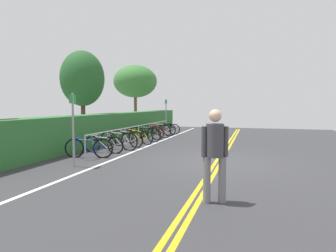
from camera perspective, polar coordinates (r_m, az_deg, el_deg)
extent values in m
cube|color=#353538|center=(9.40, 9.77, -7.05)|extent=(28.49, 12.99, 0.05)
cube|color=gold|center=(9.39, 10.26, -6.90)|extent=(25.64, 0.10, 0.00)
cube|color=gold|center=(9.41, 9.28, -6.87)|extent=(25.64, 0.10, 0.00)
cube|color=white|center=(10.31, -9.15, -5.90)|extent=(25.64, 0.12, 0.00)
cylinder|color=#9EA0A5|center=(9.85, -15.82, -4.14)|extent=(0.05, 0.05, 0.80)
cylinder|color=#9EA0A5|center=(11.17, -11.64, -3.10)|extent=(0.05, 0.05, 0.80)
cylinder|color=#9EA0A5|center=(12.53, -8.36, -2.28)|extent=(0.05, 0.05, 0.80)
cylinder|color=#9EA0A5|center=(13.94, -5.74, -1.62)|extent=(0.05, 0.05, 0.80)
cylinder|color=#9EA0A5|center=(15.36, -3.60, -1.07)|extent=(0.05, 0.05, 0.80)
cylinder|color=#9EA0A5|center=(16.81, -1.83, -0.62)|extent=(0.05, 0.05, 0.80)
cylinder|color=#9EA0A5|center=(18.27, -0.34, -0.24)|extent=(0.05, 0.05, 0.80)
cylinder|color=#9EA0A5|center=(13.90, -5.75, 0.02)|extent=(9.21, 0.04, 0.04)
torus|color=black|center=(10.47, -17.73, -4.14)|extent=(0.20, 0.69, 0.69)
torus|color=black|center=(10.14, -12.52, -4.31)|extent=(0.20, 0.69, 0.69)
cylinder|color=#1947B7|center=(10.33, -15.82, -3.77)|extent=(0.15, 0.56, 0.47)
cylinder|color=#1947B7|center=(10.28, -15.51, -2.64)|extent=(0.17, 0.67, 0.07)
cylinder|color=#1947B7|center=(10.22, -14.04, -3.91)|extent=(0.07, 0.17, 0.42)
cylinder|color=#1947B7|center=(10.20, -13.45, -4.68)|extent=(0.11, 0.36, 0.18)
cylinder|color=#1947B7|center=(10.15, -13.12, -3.54)|extent=(0.09, 0.25, 0.29)
cylinder|color=#1947B7|center=(10.43, -17.50, -3.33)|extent=(0.06, 0.14, 0.31)
cube|color=black|center=(10.17, -13.72, -2.60)|extent=(0.12, 0.21, 0.05)
cylinder|color=#1947B7|center=(10.39, -17.27, -2.24)|extent=(0.46, 0.12, 0.03)
torus|color=black|center=(11.42, -14.49, -3.47)|extent=(0.07, 0.66, 0.66)
torus|color=black|center=(10.95, -10.20, -3.72)|extent=(0.07, 0.66, 0.66)
cylinder|color=silver|center=(11.23, -12.93, -3.18)|extent=(0.04, 0.55, 0.45)
cylinder|color=silver|center=(11.18, -12.67, -2.19)|extent=(0.05, 0.65, 0.07)
cylinder|color=silver|center=(11.07, -11.46, -3.34)|extent=(0.04, 0.16, 0.41)
cylinder|color=silver|center=(11.04, -10.97, -4.03)|extent=(0.04, 0.35, 0.17)
cylinder|color=silver|center=(10.99, -10.70, -3.03)|extent=(0.04, 0.24, 0.28)
cylinder|color=silver|center=(11.38, -14.29, -2.76)|extent=(0.04, 0.13, 0.30)
cube|color=black|center=(11.02, -11.19, -2.18)|extent=(0.08, 0.20, 0.05)
cylinder|color=silver|center=(11.33, -14.10, -1.80)|extent=(0.46, 0.03, 0.03)
torus|color=black|center=(12.12, -11.59, -2.76)|extent=(0.14, 0.76, 0.76)
torus|color=black|center=(11.60, -7.56, -3.02)|extent=(0.14, 0.76, 0.76)
cylinder|color=silver|center=(11.91, -10.12, -2.44)|extent=(0.10, 0.57, 0.52)
cylinder|color=silver|center=(11.85, -9.88, -1.36)|extent=(0.11, 0.67, 0.07)
cylinder|color=silver|center=(11.74, -8.74, -2.61)|extent=(0.05, 0.17, 0.47)
cylinder|color=silver|center=(11.70, -8.28, -3.36)|extent=(0.08, 0.36, 0.19)
cylinder|color=silver|center=(11.64, -8.02, -2.26)|extent=(0.06, 0.25, 0.32)
cylinder|color=silver|center=(12.08, -11.41, -1.99)|extent=(0.05, 0.14, 0.34)
cube|color=black|center=(11.68, -8.49, -1.37)|extent=(0.10, 0.21, 0.05)
cylinder|color=silver|center=(12.03, -11.23, -0.98)|extent=(0.46, 0.08, 0.03)
torus|color=black|center=(12.99, -9.80, -2.35)|extent=(0.22, 0.72, 0.73)
torus|color=black|center=(12.40, -6.25, -2.62)|extent=(0.22, 0.72, 0.73)
cylinder|color=silver|center=(12.75, -8.51, -2.07)|extent=(0.16, 0.56, 0.50)
cylinder|color=silver|center=(12.69, -8.29, -1.11)|extent=(0.19, 0.67, 0.07)
cylinder|color=silver|center=(12.55, -7.30, -2.24)|extent=(0.07, 0.17, 0.45)
cylinder|color=silver|center=(12.51, -6.89, -2.92)|extent=(0.12, 0.36, 0.18)
cylinder|color=silver|center=(12.44, -6.66, -1.94)|extent=(0.09, 0.25, 0.31)
cylinder|color=silver|center=(12.95, -9.64, -1.66)|extent=(0.07, 0.14, 0.33)
cube|color=black|center=(12.49, -7.07, -1.12)|extent=(0.12, 0.21, 0.05)
cylinder|color=silver|center=(12.90, -9.48, -0.74)|extent=(0.45, 0.13, 0.03)
torus|color=black|center=(13.85, -7.38, -2.06)|extent=(0.23, 0.66, 0.66)
torus|color=black|center=(13.26, -4.11, -2.31)|extent=(0.23, 0.66, 0.66)
cylinder|color=yellow|center=(13.61, -6.19, -1.83)|extent=(0.18, 0.55, 0.45)
cylinder|color=yellow|center=(13.55, -5.98, -1.02)|extent=(0.21, 0.65, 0.07)
cylinder|color=yellow|center=(13.41, -5.07, -1.98)|extent=(0.08, 0.16, 0.41)
cylinder|color=yellow|center=(13.36, -4.70, -2.56)|extent=(0.13, 0.35, 0.17)
cylinder|color=yellow|center=(13.30, -4.48, -1.73)|extent=(0.10, 0.24, 0.28)
cylinder|color=yellow|center=(13.80, -7.23, -1.47)|extent=(0.07, 0.14, 0.30)
cube|color=black|center=(13.35, -4.86, -1.02)|extent=(0.13, 0.21, 0.05)
cylinder|color=yellow|center=(13.75, -7.08, -0.68)|extent=(0.45, 0.15, 0.03)
torus|color=black|center=(14.61, -6.41, -1.56)|extent=(0.13, 0.75, 0.75)
torus|color=black|center=(14.15, -2.77, -1.72)|extent=(0.13, 0.75, 0.75)
cylinder|color=black|center=(14.42, -5.07, -1.28)|extent=(0.10, 0.59, 0.51)
cylinder|color=black|center=(14.37, -4.84, -0.39)|extent=(0.11, 0.70, 0.07)
cylinder|color=black|center=(14.27, -3.83, -1.40)|extent=(0.05, 0.17, 0.46)
cylinder|color=black|center=(14.24, -3.42, -2.01)|extent=(0.08, 0.37, 0.19)
cylinder|color=black|center=(14.19, -3.18, -1.11)|extent=(0.06, 0.26, 0.32)
cylinder|color=black|center=(14.57, -6.24, -0.92)|extent=(0.05, 0.14, 0.34)
cube|color=black|center=(14.22, -3.60, -0.39)|extent=(0.10, 0.21, 0.05)
cylinder|color=black|center=(14.53, -6.07, -0.09)|extent=(0.46, 0.08, 0.03)
torus|color=black|center=(15.47, -5.85, -1.31)|extent=(0.10, 0.72, 0.71)
torus|color=black|center=(15.03, -2.08, -1.45)|extent=(0.10, 0.72, 0.71)
cylinder|color=#198C38|center=(15.29, -4.46, -1.05)|extent=(0.08, 0.63, 0.49)
cylinder|color=#198C38|center=(15.24, -4.22, -0.26)|extent=(0.08, 0.75, 0.07)
cylinder|color=#198C38|center=(15.14, -3.18, -1.16)|extent=(0.05, 0.18, 0.44)
cylinder|color=#198C38|center=(15.11, -2.75, -1.70)|extent=(0.06, 0.40, 0.18)
cylinder|color=#198C38|center=(15.06, -2.51, -0.90)|extent=(0.05, 0.27, 0.30)
cylinder|color=#198C38|center=(15.43, -5.67, -0.74)|extent=(0.05, 0.15, 0.32)
cube|color=black|center=(15.09, -2.93, -0.25)|extent=(0.09, 0.20, 0.05)
cylinder|color=#198C38|center=(15.39, -5.49, 0.02)|extent=(0.46, 0.06, 0.03)
torus|color=black|center=(16.13, -4.20, -1.00)|extent=(0.10, 0.76, 0.76)
torus|color=black|center=(15.86, -0.70, -1.07)|extent=(0.10, 0.76, 0.76)
cylinder|color=red|center=(16.01, -2.90, -0.71)|extent=(0.07, 0.58, 0.52)
cylinder|color=red|center=(15.98, -2.68, 0.10)|extent=(0.08, 0.69, 0.07)
cylinder|color=red|center=(15.92, -1.71, -0.80)|extent=(0.05, 0.17, 0.47)
cylinder|color=red|center=(15.91, -1.32, -1.34)|extent=(0.06, 0.37, 0.19)
cylinder|color=red|center=(15.87, -1.09, -0.53)|extent=(0.05, 0.25, 0.32)
cylinder|color=red|center=(16.10, -4.03, -0.41)|extent=(0.04, 0.14, 0.34)
cube|color=black|center=(15.89, -1.48, 0.12)|extent=(0.09, 0.20, 0.05)
cylinder|color=red|center=(16.07, -3.86, 0.36)|extent=(0.46, 0.05, 0.03)
torus|color=black|center=(17.05, -3.40, -0.72)|extent=(0.19, 0.75, 0.75)
torus|color=black|center=(16.91, 0.27, -0.76)|extent=(0.19, 0.75, 0.75)
cylinder|color=white|center=(16.98, -2.03, -0.44)|extent=(0.15, 0.62, 0.52)
cylinder|color=white|center=(16.96, -1.79, 0.32)|extent=(0.17, 0.74, 0.07)
cylinder|color=white|center=(16.94, -0.78, -0.51)|extent=(0.07, 0.18, 0.46)
cylinder|color=white|center=(16.94, -0.38, -1.01)|extent=(0.11, 0.40, 0.19)
cylinder|color=white|center=(16.91, -0.14, -0.25)|extent=(0.09, 0.27, 0.32)
cylinder|color=white|center=(17.03, -3.22, -0.17)|extent=(0.06, 0.15, 0.34)
cube|color=black|center=(16.91, -0.54, 0.35)|extent=(0.12, 0.21, 0.05)
cylinder|color=white|center=(17.00, -3.04, 0.55)|extent=(0.46, 0.11, 0.03)
torus|color=black|center=(17.73, -2.17, -0.68)|extent=(0.23, 0.66, 0.67)
torus|color=black|center=(17.71, 1.27, -0.68)|extent=(0.23, 0.66, 0.67)
cylinder|color=black|center=(17.71, -0.88, -0.43)|extent=(0.20, 0.59, 0.46)
cylinder|color=black|center=(17.70, -0.66, 0.21)|extent=(0.23, 0.71, 0.07)
cylinder|color=black|center=(17.71, 0.29, -0.48)|extent=(0.08, 0.18, 0.41)
cylinder|color=black|center=(17.72, 0.67, -0.90)|extent=(0.14, 0.38, 0.17)
cylinder|color=black|center=(17.70, 0.89, -0.26)|extent=(0.10, 0.26, 0.28)
cylinder|color=black|center=(17.72, -2.00, -0.21)|extent=(0.07, 0.14, 0.30)
cube|color=black|center=(17.69, 0.51, 0.26)|extent=(0.13, 0.21, 0.05)
cylinder|color=black|center=(17.70, -1.83, 0.42)|extent=(0.45, 0.15, 0.03)
cylinder|color=slate|center=(5.52, 10.49, -10.24)|extent=(0.14, 0.14, 0.85)
cylinder|color=slate|center=(5.46, 7.54, -10.35)|extent=(0.14, 0.14, 0.85)
cylinder|color=#3F3F47|center=(5.35, 9.11, -2.77)|extent=(0.32, 0.32, 0.60)
sphere|color=beige|center=(5.32, 9.16, 2.00)|extent=(0.23, 0.23, 0.23)
cylinder|color=#3F3F47|center=(5.40, 11.19, -2.97)|extent=(0.09, 0.09, 0.55)
cylinder|color=#3F3F47|center=(5.32, 6.99, -3.02)|extent=(0.09, 0.09, 0.55)
cylinder|color=gray|center=(8.82, -17.95, -0.76)|extent=(0.06, 0.06, 2.13)
cube|color=#198C33|center=(8.79, -18.08, 5.00)|extent=(0.36, 0.08, 0.24)
cylinder|color=gray|center=(18.79, -0.39, 1.97)|extent=(0.06, 0.06, 2.17)
cube|color=#198C33|center=(18.78, -0.39, 4.73)|extent=(0.36, 0.04, 0.24)
cube|color=#2D6B30|center=(15.98, -9.52, 0.09)|extent=(18.21, 1.01, 1.36)
cylinder|color=#473323|center=(15.78, -16.14, 0.86)|extent=(0.22, 0.22, 1.87)
ellipsoid|color=#235626|center=(15.81, -16.30, 8.87)|extent=(2.23, 2.23, 2.83)
cylinder|color=brown|center=(23.81, -6.34, 2.82)|extent=(0.24, 0.24, 2.51)
ellipsoid|color=#387533|center=(23.88, -6.38, 8.63)|extent=(3.47, 3.47, 2.58)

